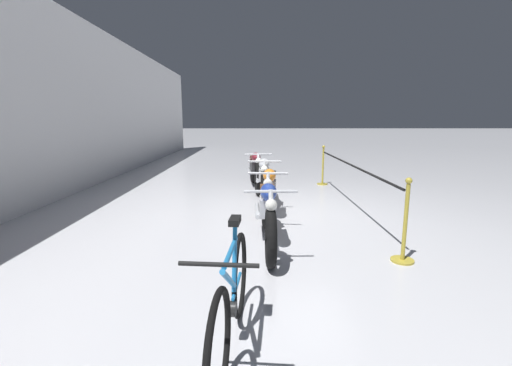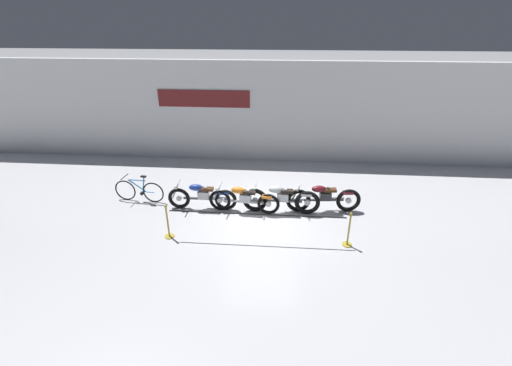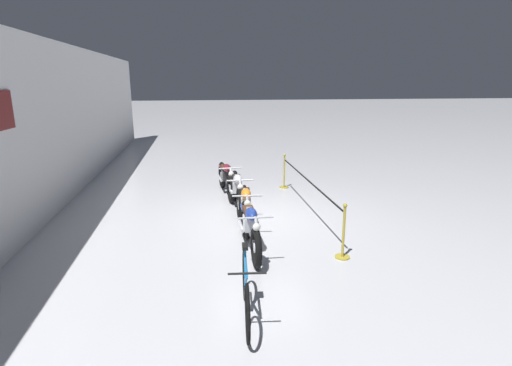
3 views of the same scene
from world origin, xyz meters
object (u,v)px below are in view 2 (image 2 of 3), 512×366
object	(u,v)px
motorcycle_orange_1	(244,199)
stanchion_far_left	(217,220)
motorcycle_blue_0	(202,196)
bicycle	(139,191)
motorcycle_maroon_3	(323,198)
motorcycle_silver_2	(281,199)
stanchion_mid_left	(348,234)

from	to	relation	value
motorcycle_orange_1	stanchion_far_left	size ratio (longest dim) A/B	0.45
stanchion_far_left	motorcycle_blue_0	bearing A→B (deg)	116.38
motorcycle_orange_1	bicycle	distance (m)	3.66
motorcycle_orange_1	stanchion_far_left	xyz separation A→B (m)	(-0.56, -1.56, 0.18)
motorcycle_maroon_3	motorcycle_silver_2	bearing A→B (deg)	-172.42
motorcycle_blue_0	motorcycle_silver_2	size ratio (longest dim) A/B	0.92
motorcycle_silver_2	motorcycle_maroon_3	world-z (taller)	motorcycle_silver_2
motorcycle_maroon_3	stanchion_mid_left	bearing A→B (deg)	-74.12
stanchion_mid_left	motorcycle_silver_2	bearing A→B (deg)	139.13
motorcycle_silver_2	stanchion_mid_left	distance (m)	2.49
motorcycle_orange_1	bicycle	size ratio (longest dim) A/B	1.31
motorcycle_silver_2	stanchion_far_left	bearing A→B (deg)	-137.14
motorcycle_maroon_3	bicycle	size ratio (longest dim) A/B	1.37
motorcycle_silver_2	bicycle	world-z (taller)	motorcycle_silver_2
bicycle	stanchion_far_left	size ratio (longest dim) A/B	0.34
motorcycle_maroon_3	stanchion_mid_left	world-z (taller)	stanchion_mid_left
motorcycle_silver_2	stanchion_mid_left	world-z (taller)	stanchion_mid_left
motorcycle_maroon_3	stanchion_far_left	size ratio (longest dim) A/B	0.47
motorcycle_maroon_3	motorcycle_orange_1	bearing A→B (deg)	-174.46
motorcycle_blue_0	stanchion_mid_left	distance (m)	4.75
motorcycle_silver_2	motorcycle_maroon_3	bearing A→B (deg)	7.58
motorcycle_maroon_3	stanchion_far_left	distance (m)	3.61
bicycle	stanchion_far_left	distance (m)	3.68
bicycle	stanchion_mid_left	size ratio (longest dim) A/B	1.67
motorcycle_maroon_3	stanchion_far_left	bearing A→B (deg)	-149.89
motorcycle_blue_0	stanchion_mid_left	xyz separation A→B (m)	(4.46, -1.65, -0.11)
stanchion_far_left	stanchion_mid_left	size ratio (longest dim) A/B	4.85
motorcycle_blue_0	bicycle	bearing A→B (deg)	171.04
motorcycle_maroon_3	bicycle	xyz separation A→B (m)	(-6.20, 0.19, -0.09)
motorcycle_blue_0	motorcycle_maroon_3	distance (m)	3.95
stanchion_far_left	motorcycle_maroon_3	bearing A→B (deg)	30.11
motorcycle_blue_0	motorcycle_silver_2	bearing A→B (deg)	-0.46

